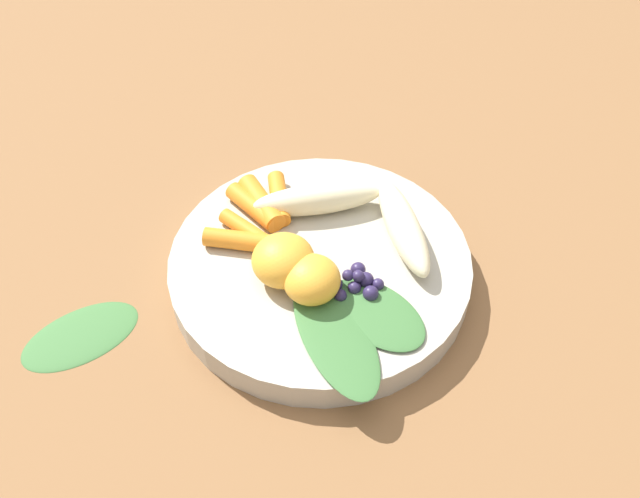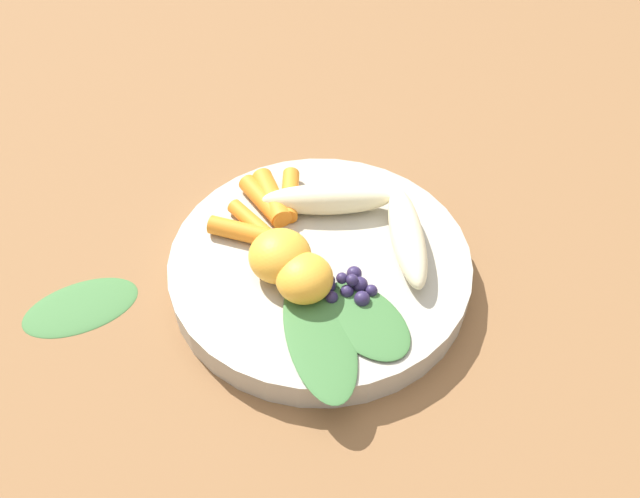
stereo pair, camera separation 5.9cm
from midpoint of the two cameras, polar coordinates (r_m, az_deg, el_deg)
name	(u,v)px [view 1 (the left image)]	position (r m, az deg, el deg)	size (l,w,h in m)	color
ground_plane	(320,277)	(0.62, -2.73, -2.58)	(2.40, 2.40, 0.00)	brown
bowl	(320,267)	(0.61, -2.77, -1.70)	(0.27, 0.27, 0.03)	#B2AD9E
banana_peeled_left	(317,199)	(0.63, -2.92, 4.12)	(0.12, 0.03, 0.03)	beige
banana_peeled_right	(403,226)	(0.61, 4.33, 1.78)	(0.12, 0.03, 0.03)	beige
orange_segment_near	(312,279)	(0.56, -3.75, -2.78)	(0.05, 0.05, 0.04)	#F4A833
orange_segment_far	(282,258)	(0.57, -6.24, -0.97)	(0.05, 0.05, 0.04)	#F4A833
carrot_front	(279,198)	(0.64, -6.15, 4.18)	(0.02, 0.02, 0.06)	orange
carrot_mid_left	(261,203)	(0.64, -7.69, 3.79)	(0.02, 0.02, 0.06)	orange
carrot_mid_right	(254,207)	(0.64, -8.34, 3.42)	(0.02, 0.02, 0.06)	orange
carrot_rear	(244,228)	(0.62, -9.18, 1.60)	(0.01, 0.01, 0.05)	orange
carrot_small	(237,240)	(0.61, -9.86, 0.59)	(0.02, 0.02, 0.06)	orange
blueberry_pile	(355,283)	(0.57, 0.05, -3.06)	(0.04, 0.04, 0.02)	#2D234C
kale_leaf_left	(335,333)	(0.55, -1.84, -7.37)	(0.13, 0.05, 0.01)	#3D7038
kale_leaf_right	(377,314)	(0.56, 1.80, -5.70)	(0.09, 0.06, 0.01)	#3D7038
kale_leaf_stray	(80,334)	(0.63, -22.36, -6.90)	(0.10, 0.06, 0.01)	#3D7038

